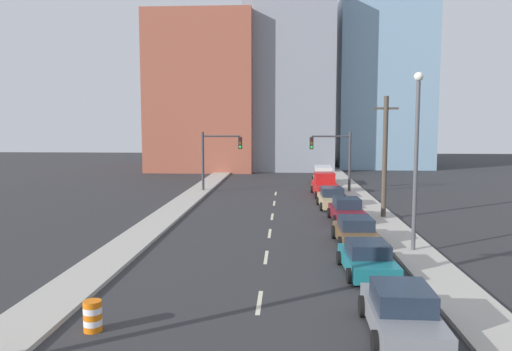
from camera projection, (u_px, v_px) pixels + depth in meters
sidewalk_left at (211, 181)px, 54.41m from camera, size 2.16×90.88×0.17m
sidewalk_right at (344, 182)px, 53.55m from camera, size 2.16×90.88×0.17m
lane_stripe_at_9m at (259, 302)px, 17.69m from camera, size 0.16×2.40×0.01m
lane_stripe_at_15m at (266, 257)px, 23.68m from camera, size 0.16×2.40×0.01m
lane_stripe_at_20m at (270, 233)px, 28.84m from camera, size 0.16×2.40×0.01m
lane_stripe_at_25m at (272, 217)px, 34.03m from camera, size 0.16×2.40×0.01m
lane_stripe_at_31m at (274, 203)px, 39.79m from camera, size 0.16×2.40×0.01m
lane_stripe_at_37m at (276, 194)px, 45.33m from camera, size 0.16×2.40×0.01m
building_brick_left at (206, 95)px, 70.31m from camera, size 14.00×16.00×20.79m
building_office_center at (289, 85)px, 73.42m from camera, size 12.00×20.00×24.09m
building_glass_right at (377, 65)px, 76.24m from camera, size 13.00×20.00×30.62m
traffic_signal_left at (215, 153)px, 46.05m from camera, size 3.78×0.35×5.59m
traffic_signal_right at (338, 154)px, 45.38m from camera, size 3.78×0.35×5.59m
utility_pole_right_mid at (385, 156)px, 32.77m from camera, size 1.60×0.32×8.11m
traffic_barrel at (93, 316)px, 15.19m from camera, size 0.56×0.56×0.95m
street_lamp at (416, 150)px, 23.92m from camera, size 0.44×0.44×8.75m
sedan_gray at (402, 313)px, 14.86m from camera, size 2.21×4.50×1.51m
sedan_teal at (367, 259)px, 21.04m from camera, size 2.30×4.32×1.36m
sedan_brown at (356, 232)px, 26.12m from camera, size 2.26×4.43×1.45m
sedan_maroon at (347, 211)px, 32.27m from camera, size 2.28×4.29×1.55m
sedan_tan at (332, 198)px, 37.66m from camera, size 2.19×4.47×1.54m
pickup_truck_red at (325, 186)px, 44.21m from camera, size 2.43×6.26×1.97m
box_truck_orange at (323, 176)px, 51.61m from camera, size 2.35×6.30×1.95m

